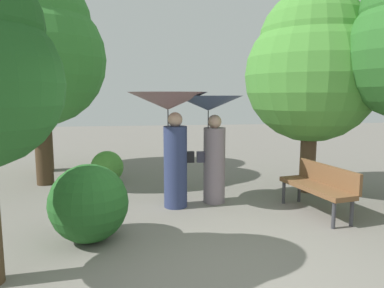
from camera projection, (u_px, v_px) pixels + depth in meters
The scene contains 9 objects.
ground_plane at pixel (226, 265), 4.21m from camera, with size 40.00×40.00×0.00m, color slate.
person_left at pixel (170, 121), 6.21m from camera, with size 1.40×1.40×2.07m.
person_right at pixel (210, 125), 6.49m from camera, with size 1.27×1.27×2.01m.
park_bench at pixel (319, 184), 6.01m from camera, with size 0.75×1.56×0.83m.
tree_near_right at pixel (312, 65), 7.09m from camera, with size 2.68×2.68×4.12m.
tree_mid_left at pixel (38, 40), 9.02m from camera, with size 2.82×2.82×5.15m.
tree_far_back at pixel (38, 48), 7.65m from camera, with size 2.91×2.91×4.71m.
bush_path_left at pixel (107, 167), 8.12m from camera, with size 0.75×0.75×0.75m, color #4C9338.
bush_path_right at pixel (89, 203), 4.84m from camera, with size 1.08×1.08×1.08m, color #235B23.
Camera 1 is at (-0.98, -3.87, 2.01)m, focal length 32.97 mm.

